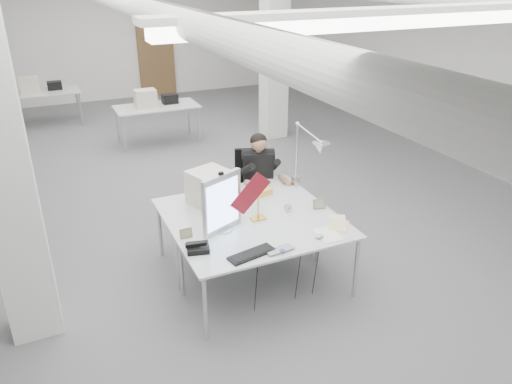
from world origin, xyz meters
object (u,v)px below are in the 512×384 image
monitor (222,203)px  desk_main (269,236)px  laptop (282,252)px  beige_monitor (210,187)px  seated_person (259,166)px  bankers_lamp (258,206)px  desk_phone (198,248)px  architect_lamp (307,162)px  office_chair (257,190)px

monitor → desk_main: bearing=-61.3°
desk_main → monitor: bearing=142.5°
laptop → beige_monitor: (-0.26, 1.33, 0.19)m
beige_monitor → seated_person: bearing=10.7°
bankers_lamp → beige_monitor: bearing=109.3°
laptop → desk_phone: 0.82m
desk_phone → beige_monitor: bearing=77.8°
desk_main → monitor: monitor is taller
monitor → desk_phone: monitor is taller
desk_main → laptop: (-0.03, -0.36, 0.02)m
seated_person → monitor: size_ratio=1.42×
monitor → bankers_lamp: 0.47m
desk_phone → architect_lamp: size_ratio=0.26×
office_chair → bankers_lamp: (-0.50, -1.13, 0.37)m
beige_monitor → desk_phone: bearing=-134.6°
seated_person → architect_lamp: architect_lamp is taller
monitor → laptop: monitor is taller
monitor → beige_monitor: monitor is taller
bankers_lamp → architect_lamp: size_ratio=0.40×
bankers_lamp → beige_monitor: beige_monitor is taller
bankers_lamp → desk_phone: bankers_lamp is taller
desk_main → office_chair: size_ratio=1.64×
seated_person → monitor: (-0.94, -1.15, 0.17)m
desk_phone → beige_monitor: 1.08m
desk_phone → seated_person: bearing=61.3°
office_chair → desk_phone: office_chair is taller
bankers_lamp → desk_main: bearing=-107.8°
seated_person → laptop: (-0.58, -1.81, -0.13)m
laptop → desk_phone: bearing=146.0°
office_chair → beige_monitor: (-0.84, -0.53, 0.41)m
desk_main → desk_phone: bearing=178.8°
laptop → monitor: bearing=112.1°
beige_monitor → monitor: bearing=-117.2°
laptop → beige_monitor: bearing=94.7°
seated_person → bankers_lamp: (-0.50, -1.08, 0.02)m
desk_main → architect_lamp: architect_lamp is taller
monitor → bankers_lamp: monitor is taller
seated_person → desk_phone: seated_person is taller
desk_phone → beige_monitor: beige_monitor is taller
office_chair → laptop: size_ratio=3.77×
desk_main → desk_phone: (-0.76, 0.02, 0.04)m
laptop → desk_phone: (-0.73, 0.38, 0.02)m
office_chair → desk_phone: (-1.30, -1.48, 0.23)m
desk_phone → architect_lamp: (1.61, 0.74, 0.38)m
laptop → architect_lamp: bearing=45.2°
desk_main → seated_person: (0.55, 1.45, 0.16)m
office_chair → seated_person: bearing=-71.5°
monitor → beige_monitor: size_ratio=1.49×
desk_main → architect_lamp: bearing=41.5°
office_chair → seated_person: seated_person is taller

